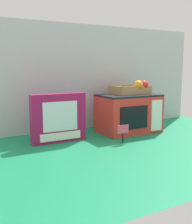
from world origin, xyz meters
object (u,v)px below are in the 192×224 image
object	(u,v)px
toy_microwave	(128,113)
food_groups_crate	(132,89)
loose_toy_apple	(157,122)
price_sign	(123,131)
cookie_set_box	(59,118)

from	to	relation	value
toy_microwave	food_groups_crate	bearing A→B (deg)	20.21
toy_microwave	loose_toy_apple	bearing A→B (deg)	4.10
food_groups_crate	price_sign	xyz separation A→B (m)	(-0.22, -0.22, -0.20)
food_groups_crate	loose_toy_apple	size ratio (longest dim) A/B	3.19
cookie_set_box	loose_toy_apple	distance (m)	0.74
toy_microwave	food_groups_crate	distance (m)	0.15
food_groups_crate	price_sign	world-z (taller)	food_groups_crate
food_groups_crate	price_sign	bearing A→B (deg)	-134.51
food_groups_crate	cookie_set_box	bearing A→B (deg)	-176.51
price_sign	loose_toy_apple	size ratio (longest dim) A/B	1.41
price_sign	loose_toy_apple	distance (m)	0.50
toy_microwave	loose_toy_apple	xyz separation A→B (m)	(0.26, 0.02, -0.08)
loose_toy_apple	food_groups_crate	bearing A→B (deg)	-178.78
cookie_set_box	price_sign	xyz separation A→B (m)	(0.29, -0.19, -0.07)
cookie_set_box	price_sign	distance (m)	0.36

